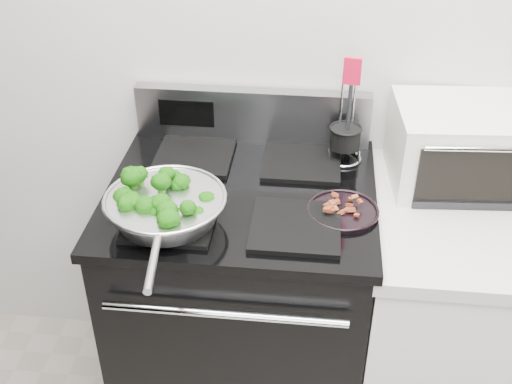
# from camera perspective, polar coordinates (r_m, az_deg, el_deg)

# --- Properties ---
(back_wall) EXTENTS (4.00, 0.02, 2.70)m
(back_wall) POSITION_cam_1_polar(r_m,az_deg,el_deg) (2.00, 8.64, 14.72)
(back_wall) COLOR silver
(back_wall) RESTS_ON ground
(gas_range) EXTENTS (0.79, 0.69, 1.13)m
(gas_range) POSITION_cam_1_polar(r_m,az_deg,el_deg) (2.17, -1.17, -9.98)
(gas_range) COLOR black
(gas_range) RESTS_ON floor
(counter) EXTENTS (0.62, 0.68, 0.92)m
(counter) POSITION_cam_1_polar(r_m,az_deg,el_deg) (2.23, 16.94, -11.43)
(counter) COLOR white
(counter) RESTS_ON floor
(skillet) EXTENTS (0.33, 0.53, 0.07)m
(skillet) POSITION_cam_1_polar(r_m,az_deg,el_deg) (1.74, -8.03, -1.31)
(skillet) COLOR silver
(skillet) RESTS_ON gas_range
(broccoli_pile) EXTENTS (0.26, 0.26, 0.09)m
(broccoli_pile) POSITION_cam_1_polar(r_m,az_deg,el_deg) (1.73, -8.07, -0.75)
(broccoli_pile) COLOR black
(broccoli_pile) RESTS_ON skillet
(bacon_plate) EXTENTS (0.20, 0.20, 0.04)m
(bacon_plate) POSITION_cam_1_polar(r_m,az_deg,el_deg) (1.79, 7.74, -1.39)
(bacon_plate) COLOR black
(bacon_plate) RESTS_ON gas_range
(utensil_holder) EXTENTS (0.11, 0.11, 0.35)m
(utensil_holder) POSITION_cam_1_polar(r_m,az_deg,el_deg) (2.01, 7.90, 4.39)
(utensil_holder) COLOR silver
(utensil_holder) RESTS_ON gas_range
(toaster_oven) EXTENTS (0.44, 0.35, 0.24)m
(toaster_oven) POSITION_cam_1_polar(r_m,az_deg,el_deg) (2.02, 18.07, 3.92)
(toaster_oven) COLOR silver
(toaster_oven) RESTS_ON counter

